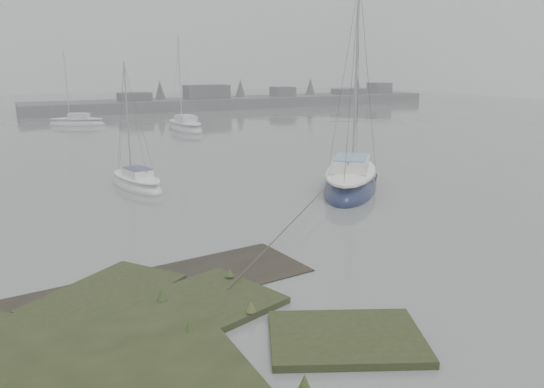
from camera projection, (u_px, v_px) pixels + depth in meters
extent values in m
plane|color=slate|center=(97.00, 152.00, 38.34)|extent=(160.00, 160.00, 0.00)
cube|color=#4C4F51|center=(243.00, 103.00, 77.36)|extent=(60.00, 8.00, 1.60)
cube|color=#424247|center=(135.00, 101.00, 69.20)|extent=(4.00, 3.00, 2.20)
cube|color=#424247|center=(207.00, 96.00, 73.54)|extent=(6.00, 3.00, 3.00)
cube|color=#424247|center=(283.00, 95.00, 78.93)|extent=(3.00, 3.00, 2.50)
cube|color=#424247|center=(349.00, 95.00, 84.32)|extent=(5.00, 3.00, 2.00)
cube|color=#424247|center=(379.00, 91.00, 86.89)|extent=(3.00, 3.00, 2.80)
cone|color=#384238|center=(160.00, 93.00, 72.51)|extent=(2.00, 2.00, 3.50)
cone|color=#384238|center=(240.00, 91.00, 77.84)|extent=(2.00, 2.00, 3.50)
cone|color=#384238|center=(310.00, 89.00, 83.17)|extent=(2.00, 2.00, 3.50)
cone|color=#384238|center=(357.00, 88.00, 87.16)|extent=(2.00, 2.00, 3.50)
ellipsoid|color=#12193D|center=(350.00, 186.00, 26.99)|extent=(7.06, 7.67, 1.91)
ellipsoid|color=white|center=(351.00, 172.00, 26.81)|extent=(6.01, 6.56, 0.54)
cube|color=white|center=(351.00, 164.00, 26.38)|extent=(3.03, 3.15, 0.56)
cube|color=#7799C9|center=(351.00, 158.00, 26.30)|extent=(2.80, 2.90, 0.09)
cylinder|color=#939399|center=(356.00, 73.00, 26.59)|extent=(0.12, 0.12, 8.98)
cylinder|color=#939399|center=(351.00, 158.00, 26.09)|extent=(2.11, 2.46, 0.10)
ellipsoid|color=silver|center=(137.00, 186.00, 27.32)|extent=(2.53, 5.06, 1.17)
ellipsoid|color=white|center=(136.00, 177.00, 27.20)|extent=(2.09, 4.38, 0.33)
cube|color=white|center=(138.00, 172.00, 26.98)|extent=(1.35, 1.83, 0.35)
cube|color=#181B48|center=(137.00, 168.00, 26.93)|extent=(1.25, 1.68, 0.06)
cylinder|color=#939399|center=(127.00, 117.00, 26.95)|extent=(0.08, 0.08, 5.53)
cylinder|color=#939399|center=(139.00, 169.00, 26.83)|extent=(0.45, 1.91, 0.06)
ellipsoid|color=#ACB2B7|center=(185.00, 129.00, 50.40)|extent=(2.56, 6.82, 1.63)
ellipsoid|color=white|center=(185.00, 122.00, 50.24)|extent=(2.07, 5.93, 0.46)
cube|color=white|center=(186.00, 118.00, 49.90)|extent=(1.56, 2.37, 0.48)
cube|color=silver|center=(186.00, 116.00, 49.84)|extent=(1.45, 2.18, 0.08)
cylinder|color=#939399|center=(180.00, 77.00, 49.96)|extent=(0.11, 0.11, 7.67)
cylinder|color=#939399|center=(186.00, 116.00, 49.68)|extent=(0.23, 2.68, 0.09)
ellipsoid|color=silver|center=(77.00, 124.00, 54.49)|extent=(5.96, 4.22, 1.39)
ellipsoid|color=silver|center=(77.00, 119.00, 54.36)|extent=(5.13, 3.56, 0.39)
cube|color=silver|center=(79.00, 116.00, 54.28)|extent=(2.30, 1.97, 0.41)
cube|color=#ACAFB8|center=(79.00, 113.00, 54.23)|extent=(2.12, 1.82, 0.07)
cylinder|color=#939399|center=(66.00, 84.00, 53.49)|extent=(0.09, 0.09, 6.53)
cylinder|color=#939399|center=(80.00, 113.00, 54.23)|extent=(2.08, 1.08, 0.07)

